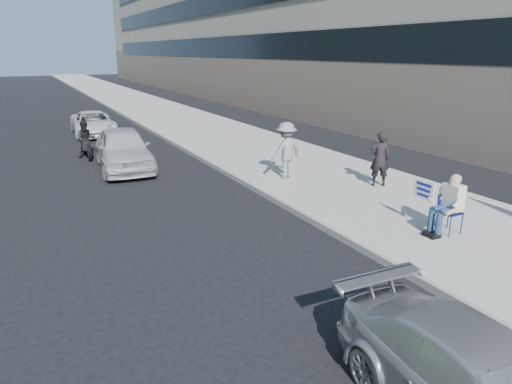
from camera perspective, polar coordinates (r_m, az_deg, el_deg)
ground at (r=8.32m, az=8.44°, el=-11.12°), size 160.00×160.00×0.00m
near_sidewalk at (r=27.47m, az=-9.54°, el=8.92°), size 5.00×120.00×0.15m
seated_protester at (r=10.48m, az=22.77°, el=-1.08°), size 0.83×1.12×1.31m
jogger at (r=14.02m, az=3.76°, el=5.21°), size 1.21×0.83×1.73m
pedestrian_woman at (r=13.64m, az=15.21°, el=4.02°), size 0.69×0.60×1.60m
white_sedan_near at (r=16.34m, az=-16.26°, el=5.21°), size 2.05×4.33×1.43m
white_sedan_far at (r=23.75m, az=-19.69°, el=8.08°), size 2.02×4.11×1.12m
motorcycle at (r=18.64m, az=-20.46°, el=5.98°), size 0.76×2.05×1.42m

